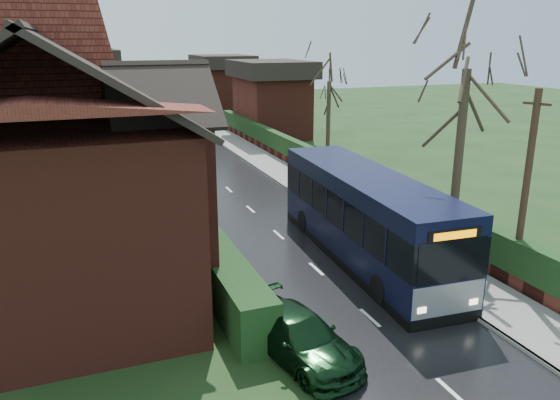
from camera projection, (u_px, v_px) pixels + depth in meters
name	position (u px, v px, depth m)	size (l,w,h in m)	color
ground	(341.00, 292.00, 18.82)	(140.00, 140.00, 0.00)	#29431C
road	(251.00, 209.00, 27.75)	(6.00, 100.00, 0.02)	black
pavement	(326.00, 200.00, 29.20)	(2.50, 100.00, 0.14)	slate
kerb_right	(305.00, 202.00, 28.79)	(0.12, 100.00, 0.14)	gray
kerb_left	(191.00, 215.00, 26.69)	(0.12, 100.00, 0.10)	gray
front_hedge	(196.00, 237.00, 21.72)	(1.20, 16.00, 1.60)	black
picket_fence	(215.00, 242.00, 22.07)	(0.10, 16.00, 0.90)	tan
right_wall_hedge	(352.00, 180.00, 29.46)	(0.60, 50.00, 1.80)	maroon
brick_house	(55.00, 159.00, 18.83)	(9.30, 14.60, 10.30)	maroon
bus	(365.00, 218.00, 21.14)	(3.24, 11.45, 3.44)	black
car_silver	(192.00, 198.00, 27.33)	(1.59, 3.96, 1.35)	#AEAFB3
car_green	(299.00, 336.00, 14.82)	(1.76, 4.33, 1.26)	black
car_distant	(179.00, 123.00, 51.53)	(1.35, 3.87, 1.28)	black
bus_stop_sign	(481.00, 256.00, 16.66)	(0.22, 0.46, 3.07)	slate
telegraph_pole	(525.00, 192.00, 18.14)	(0.41, 0.85, 6.89)	#312015
tree_right_near	(468.00, 55.00, 20.30)	(4.83, 4.83, 10.43)	#352A1F
tree_right_far	(329.00, 76.00, 37.80)	(4.05, 4.05, 7.83)	#31261D
tree_house_side	(47.00, 55.00, 28.78)	(4.44, 4.44, 10.10)	#3A2E22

